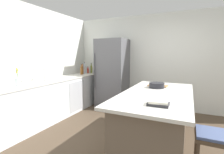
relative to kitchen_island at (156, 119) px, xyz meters
name	(u,v)px	position (x,y,z in m)	size (l,w,h in m)	color
ground_plane	(130,145)	(-0.38, -0.15, -0.46)	(7.20, 7.20, 0.00)	#4C3D2D
wall_rear	(157,62)	(-0.38, 2.10, 0.84)	(6.00, 0.10, 2.60)	silver
wall_left	(25,64)	(-2.83, -0.15, 0.84)	(0.10, 6.00, 2.60)	silver
counter_run_left	(56,98)	(-2.46, 0.36, 0.01)	(0.67, 3.21, 0.92)	silver
kitchen_island	(156,119)	(0.00, 0.00, 0.00)	(1.03, 2.13, 0.90)	brown
refrigerator	(112,73)	(-1.57, 1.69, 0.51)	(0.83, 0.74, 1.93)	#56565B
bar_stool	(213,145)	(0.71, -0.71, 0.11)	(0.36, 0.36, 0.69)	#473828
sink_faucet	(34,75)	(-2.50, -0.19, 0.62)	(0.15, 0.05, 0.30)	silver
flower_vase	(18,81)	(-2.41, -0.64, 0.57)	(0.10, 0.10, 0.33)	silver
paper_towel_roll	(46,75)	(-2.47, 0.08, 0.60)	(0.14, 0.14, 0.31)	gray
olive_oil_bottle	(91,69)	(-2.38, 1.84, 0.60)	(0.05, 0.05, 0.31)	olive
hot_sauce_bottle	(88,70)	(-2.45, 1.76, 0.55)	(0.05, 0.05, 0.20)	red
syrup_bottle	(84,70)	(-2.53, 1.65, 0.56)	(0.07, 0.07, 0.23)	#5B3319
soda_bottle	(85,69)	(-2.44, 1.56, 0.60)	(0.07, 0.07, 0.35)	silver
vinegar_bottle	(83,70)	(-2.46, 1.47, 0.59)	(0.05, 0.05, 0.31)	#994C23
whiskey_bottle	(82,70)	(-2.41, 1.37, 0.59)	(0.08, 0.08, 0.30)	brown
cookbook_stack	(158,103)	(0.13, -0.67, 0.47)	(0.24, 0.20, 0.06)	#2D2D33
mixing_bowl	(157,85)	(-0.08, 0.39, 0.49)	(0.27, 0.27, 0.09)	black
cutting_board	(158,86)	(-0.09, 0.57, 0.45)	(0.37, 0.24, 0.02)	#9E7042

